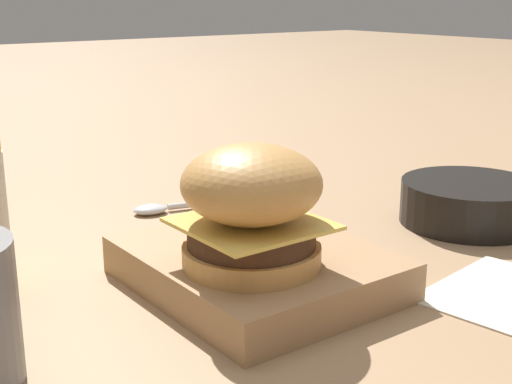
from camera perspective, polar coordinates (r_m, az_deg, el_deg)
name	(u,v)px	position (r m, az deg, el deg)	size (l,w,h in m)	color
ground_plane	(245,261)	(0.67, -0.89, -5.55)	(6.00, 6.00, 0.00)	#9E7A56
serving_board	(256,268)	(0.61, 0.00, -6.08)	(0.22, 0.18, 0.03)	#A37A51
burger	(252,206)	(0.55, -0.36, -1.09)	(0.11, 0.11, 0.10)	tan
side_bowl	(470,201)	(0.80, 16.76, -0.72)	(0.15, 0.15, 0.05)	black
spoon	(176,206)	(0.82, -6.44, -1.14)	(0.05, 0.16, 0.01)	silver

